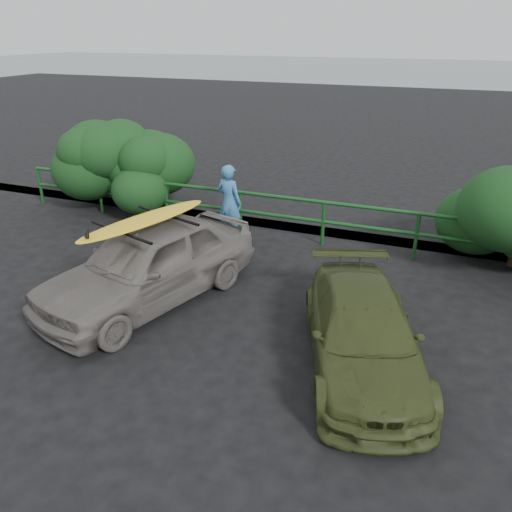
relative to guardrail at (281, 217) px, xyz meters
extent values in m
plane|color=black|center=(0.00, -5.00, -0.52)|extent=(80.00, 80.00, 0.00)
plane|color=slate|center=(0.00, 55.00, -0.52)|extent=(200.00, 200.00, 0.00)
imported|color=slate|center=(-1.21, -3.56, 0.20)|extent=(2.87, 4.53, 1.44)
imported|color=#39441E|center=(2.63, -4.10, 0.01)|extent=(2.60, 3.96, 1.07)
imported|color=teal|center=(-1.09, -0.42, 0.35)|extent=(0.72, 0.56, 1.74)
ellipsoid|color=yellow|center=(-1.21, -3.56, 1.01)|extent=(1.31, 2.70, 0.08)
camera|label=1|loc=(3.41, -10.20, 3.93)|focal=35.00mm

